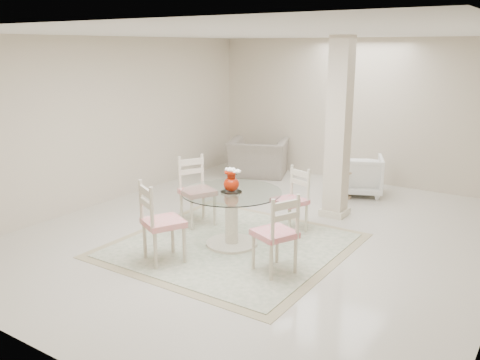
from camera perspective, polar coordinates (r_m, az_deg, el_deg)
The scene contains 13 objects.
ground at distance 7.16m, azimuth 2.70°, elevation -6.01°, with size 7.00×7.00×0.00m, color beige.
room_shell at distance 6.73m, azimuth 2.89°, elevation 8.92°, with size 6.02×7.02×2.71m.
column at distance 7.73m, azimuth 11.01°, elevation 5.66°, with size 0.30×0.30×2.70m, color beige.
area_rug at distance 6.74m, azimuth -0.95°, elevation -7.31°, with size 2.84×2.84×0.02m.
dining_table at distance 6.60m, azimuth -0.96°, elevation -4.33°, with size 1.29×1.29×0.74m.
red_vase at distance 6.46m, azimuth -0.96°, elevation -0.05°, with size 0.23×0.20×0.31m.
dining_chair_east at distance 5.75m, azimuth 4.33°, elevation -5.45°, with size 0.56×0.56×1.06m.
dining_chair_north at distance 7.11m, azimuth 6.02°, elevation -1.71°, with size 0.51×0.51×1.01m.
dining_chair_west at distance 7.40m, azimuth -5.05°, elevation -0.61°, with size 0.59×0.59×1.11m.
dining_chair_south at distance 6.10m, azimuth -9.25°, elevation -4.08°, with size 0.60×0.60×1.12m.
recliner_taupe at distance 10.24m, azimuth 2.05°, elevation 2.52°, with size 1.13×0.99×0.73m, color gray.
armchair_white at distance 9.17m, azimuth 13.30°, elevation 0.57°, with size 0.75×0.77×0.70m, color white.
side_table at distance 8.94m, azimuth 11.03°, elevation -0.53°, with size 0.46×0.46×0.47m.
Camera 1 is at (3.41, -5.76, 2.54)m, focal length 38.00 mm.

